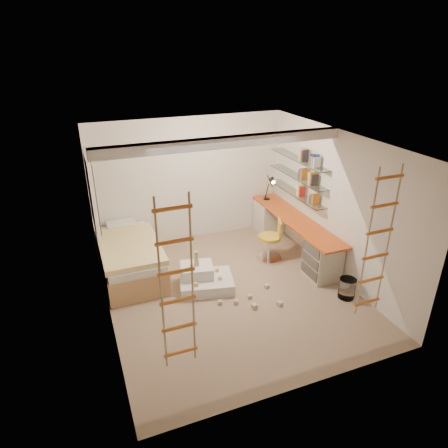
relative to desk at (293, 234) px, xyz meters
name	(u,v)px	position (x,y,z in m)	size (l,w,h in m)	color
floor	(230,291)	(-1.72, -0.86, -0.40)	(4.50, 4.50, 0.00)	#997D62
ceiling_beam	(224,142)	(-1.72, -0.56, 2.12)	(4.00, 0.18, 0.16)	white
window_frame	(92,193)	(-3.69, 0.64, 1.15)	(0.06, 1.15, 1.35)	white
window_blind	(94,193)	(-3.65, 0.64, 1.15)	(0.02, 1.00, 1.20)	#4C2D1E
rope_ladder_left	(177,287)	(-3.07, -2.61, 1.11)	(0.41, 0.04, 2.13)	orange
rope_ladder_right	(377,244)	(-0.37, -2.61, 1.11)	(0.41, 0.04, 2.13)	#BD6420
waste_bin	(347,288)	(0.03, -1.73, -0.23)	(0.28, 0.28, 0.35)	white
desk	(293,234)	(0.00, 0.00, 0.00)	(0.56, 2.80, 0.75)	#CF5118
shelves	(297,177)	(0.15, 0.27, 1.10)	(0.25, 1.80, 0.71)	white
bed	(130,257)	(-3.20, 0.36, -0.07)	(1.02, 2.00, 0.69)	#AD7F51
task_lamp	(271,185)	(-0.05, 0.96, 0.73)	(0.14, 0.36, 0.57)	black
swivel_chair	(271,245)	(-0.58, -0.13, -0.09)	(0.65, 0.65, 0.84)	gold
play_platform	(204,279)	(-2.10, -0.56, -0.25)	(1.04, 0.89, 0.40)	silver
toy_blocks	(227,283)	(-1.80, -0.90, -0.18)	(1.28, 1.14, 0.67)	#CCB284
books	(298,170)	(0.15, 0.27, 1.24)	(0.14, 0.64, 0.92)	orange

